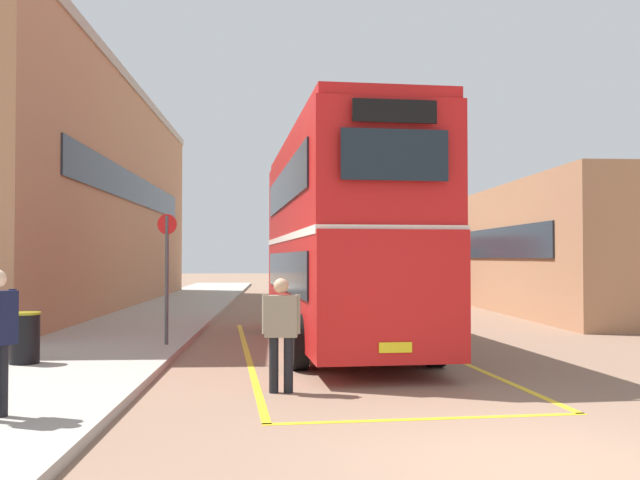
% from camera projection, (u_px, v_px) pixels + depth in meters
% --- Properties ---
extents(ground_plane, '(135.60, 135.60, 0.00)m').
position_uv_depth(ground_plane, '(360.00, 324.00, 21.14)').
color(ground_plane, '#846651').
extents(sidewalk_left, '(4.00, 57.60, 0.14)m').
position_uv_depth(sidewalk_left, '(156.00, 316.00, 23.16)').
color(sidewalk_left, '#A39E93').
rests_on(sidewalk_left, ground).
extents(brick_building_left, '(5.31, 26.01, 8.90)m').
position_uv_depth(brick_building_left, '(71.00, 196.00, 27.75)').
color(brick_building_left, '#AD7A56').
rests_on(brick_building_left, ground).
extents(depot_building_right, '(6.68, 15.69, 4.61)m').
position_uv_depth(depot_building_right, '(578.00, 250.00, 26.38)').
color(depot_building_right, '#AD7A56').
rests_on(depot_building_right, ground).
extents(double_decker_bus, '(3.41, 10.73, 4.75)m').
position_uv_depth(double_decker_bus, '(338.00, 236.00, 16.02)').
color(double_decker_bus, black).
rests_on(double_decker_bus, ground).
extents(single_deck_bus, '(3.04, 10.12, 3.02)m').
position_uv_depth(single_deck_bus, '(389.00, 265.00, 35.69)').
color(single_deck_bus, black).
rests_on(single_deck_bus, ground).
extents(pedestrian_boarding, '(0.57, 0.26, 1.70)m').
position_uv_depth(pedestrian_boarding, '(281.00, 326.00, 10.42)').
color(pedestrian_boarding, black).
rests_on(pedestrian_boarding, ground).
extents(litter_bin, '(0.54, 0.54, 0.90)m').
position_uv_depth(litter_bin, '(25.00, 338.00, 12.37)').
color(litter_bin, black).
rests_on(litter_bin, sidewalk_left).
extents(bus_stop_sign, '(0.43, 0.15, 2.81)m').
position_uv_depth(bus_stop_sign, '(167.00, 266.00, 15.11)').
color(bus_stop_sign, '#4C4C51').
rests_on(bus_stop_sign, sidewalk_left).
extents(bay_marking_yellow, '(5.18, 12.89, 0.01)m').
position_uv_depth(bay_marking_yellow, '(350.00, 358.00, 14.03)').
color(bay_marking_yellow, gold).
rests_on(bay_marking_yellow, ground).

